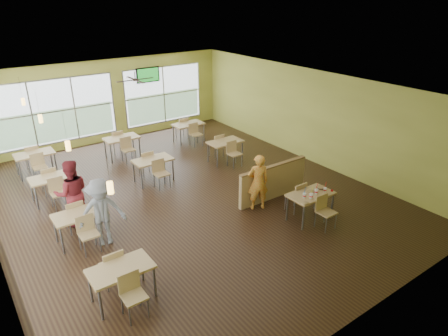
{
  "coord_description": "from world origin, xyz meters",
  "views": [
    {
      "loc": [
        -5.19,
        -9.14,
        5.55
      ],
      "look_at": [
        0.46,
        -1.27,
        1.25
      ],
      "focal_mm": 32.0,
      "sensor_mm": 36.0,
      "label": 1
    }
  ],
  "objects_px": {
    "half_wall_divider": "(273,182)",
    "food_basket": "(321,188)",
    "man_plaid": "(258,182)",
    "main_table": "(311,198)"
  },
  "relations": [
    {
      "from": "main_table",
      "to": "man_plaid",
      "type": "xyz_separation_m",
      "value": [
        -0.75,
        1.24,
        0.17
      ]
    },
    {
      "from": "main_table",
      "to": "food_basket",
      "type": "bearing_deg",
      "value": 7.28
    },
    {
      "from": "half_wall_divider",
      "to": "man_plaid",
      "type": "xyz_separation_m",
      "value": [
        -0.75,
        -0.21,
        0.28
      ]
    },
    {
      "from": "food_basket",
      "to": "main_table",
      "type": "bearing_deg",
      "value": -172.72
    },
    {
      "from": "main_table",
      "to": "food_basket",
      "type": "xyz_separation_m",
      "value": [
        0.42,
        0.05,
        0.15
      ]
    },
    {
      "from": "half_wall_divider",
      "to": "food_basket",
      "type": "bearing_deg",
      "value": -73.26
    },
    {
      "from": "half_wall_divider",
      "to": "man_plaid",
      "type": "relative_size",
      "value": 1.5
    },
    {
      "from": "main_table",
      "to": "half_wall_divider",
      "type": "bearing_deg",
      "value": 90.0
    },
    {
      "from": "half_wall_divider",
      "to": "man_plaid",
      "type": "height_order",
      "value": "man_plaid"
    },
    {
      "from": "man_plaid",
      "to": "half_wall_divider",
      "type": "bearing_deg",
      "value": -141.02
    }
  ]
}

